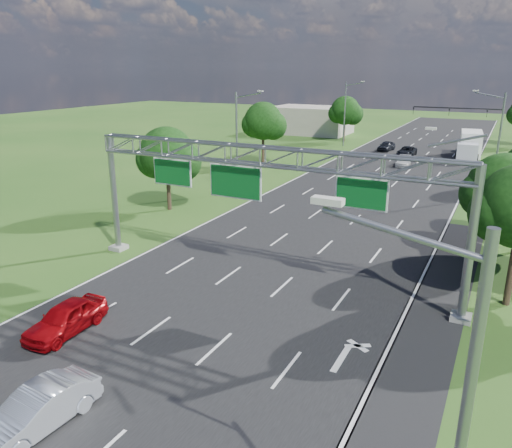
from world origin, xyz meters
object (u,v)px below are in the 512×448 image
Objects in this scene: traffic_signal at (474,119)px; red_coupe at (66,318)px; silver_sedan at (38,410)px; box_truck at (470,146)px; regulatory_sign at (482,305)px; sign_gantry at (264,167)px.

traffic_signal reaches higher than red_coupe.
silver_sedan is at bearing -52.70° from red_coupe.
silver_sedan is 66.70m from box_truck.
silver_sedan is at bearing -133.27° from regulatory_sign.
red_coupe is 0.46× the size of box_truck.
red_coupe is 6.86m from silver_sedan.
sign_gantry reaches higher than box_truck.
sign_gantry reaches higher than red_coupe.
regulatory_sign is 54.37m from traffic_signal.
silver_sedan is (-8.48, -68.26, -4.41)m from traffic_signal.
silver_sedan is at bearing -97.08° from traffic_signal.
sign_gantry is at bearing -103.65° from box_truck.
sign_gantry reaches higher than regulatory_sign.
red_coupe is at bearing -153.29° from regulatory_sign.
sign_gantry is 51.66m from box_truck.
sign_gantry is 16.50m from silver_sedan.
silver_sedan is (-13.40, -14.23, -0.76)m from regulatory_sign.
traffic_signal is at bearing 95.20° from regulatory_sign.
regulatory_sign is at bearing 24.69° from red_coupe.
traffic_signal is (-4.92, 54.02, 3.66)m from regulatory_sign.
red_coupe is 62.20m from box_truck.
regulatory_sign is 0.47× the size of red_coupe.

